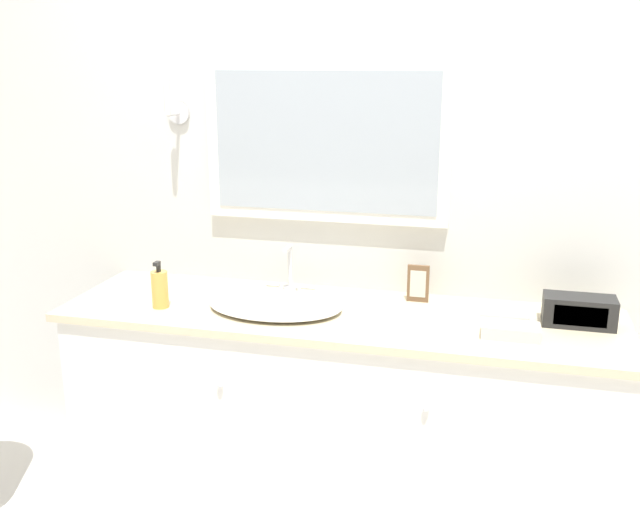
# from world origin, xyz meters

# --- Properties ---
(wall_back) EXTENTS (8.00, 0.18, 2.55)m
(wall_back) POSITION_xyz_m (-0.00, 0.64, 1.28)
(wall_back) COLOR silver
(wall_back) RESTS_ON ground_plane
(vanity_counter) EXTENTS (2.13, 0.60, 0.85)m
(vanity_counter) POSITION_xyz_m (0.00, 0.31, 0.42)
(vanity_counter) COLOR silver
(vanity_counter) RESTS_ON ground_plane
(sink_basin) EXTENTS (0.52, 0.41, 0.21)m
(sink_basin) POSITION_xyz_m (-0.24, 0.29, 0.86)
(sink_basin) COLOR silver
(sink_basin) RESTS_ON vanity_counter
(soap_bottle) EXTENTS (0.06, 0.06, 0.19)m
(soap_bottle) POSITION_xyz_m (-0.68, 0.20, 0.92)
(soap_bottle) COLOR gold
(soap_bottle) RESTS_ON vanity_counter
(appliance_box) EXTENTS (0.25, 0.12, 0.11)m
(appliance_box) POSITION_xyz_m (0.87, 0.39, 0.90)
(appliance_box) COLOR black
(appliance_box) RESTS_ON vanity_counter
(picture_frame) EXTENTS (0.09, 0.01, 0.15)m
(picture_frame) POSITION_xyz_m (0.28, 0.51, 0.92)
(picture_frame) COLOR brown
(picture_frame) RESTS_ON vanity_counter
(hand_towel_near_sink) EXTENTS (0.20, 0.10, 0.05)m
(hand_towel_near_sink) POSITION_xyz_m (0.63, 0.21, 0.87)
(hand_towel_near_sink) COLOR silver
(hand_towel_near_sink) RESTS_ON vanity_counter
(metal_tray) EXTENTS (0.18, 0.09, 0.01)m
(metal_tray) POSITION_xyz_m (0.61, 0.44, 0.85)
(metal_tray) COLOR silver
(metal_tray) RESTS_ON vanity_counter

